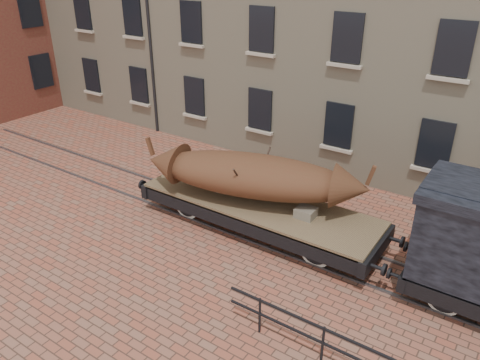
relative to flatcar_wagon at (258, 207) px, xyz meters
The scene contains 4 objects.
ground 1.00m from the flatcar_wagon, behind, with size 90.00×90.00×0.00m, color brown.
rail_track 0.97m from the flatcar_wagon, behind, with size 30.00×1.52×0.06m.
flatcar_wagon is the anchor object (origin of this frame).
iron_boat 1.10m from the flatcar_wagon, behind, with size 7.14×3.63×1.70m.
Camera 1 is at (7.32, -10.97, 8.14)m, focal length 35.00 mm.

